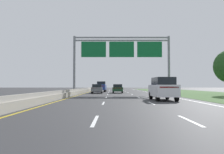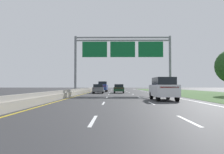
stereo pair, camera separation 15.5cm
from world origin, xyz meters
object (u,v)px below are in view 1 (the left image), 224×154
object	(u,v)px
overhead_sign_gantry	(122,52)
car_grey_left_lane_sedan	(98,89)
pickup_truck_blue	(102,87)
car_white_right_lane_suv	(164,88)
car_darkgreen_centre_lane_sedan	(118,88)

from	to	relation	value
overhead_sign_gantry	car_grey_left_lane_sedan	size ratio (longest dim) A/B	3.39
pickup_truck_blue	car_grey_left_lane_sedan	distance (m)	9.13
car_grey_left_lane_sedan	car_white_right_lane_suv	distance (m)	20.39
car_grey_left_lane_sedan	car_darkgreen_centre_lane_sedan	xyz separation A→B (m)	(3.61, 1.55, 0.00)
overhead_sign_gantry	car_darkgreen_centre_lane_sedan	world-z (taller)	overhead_sign_gantry
overhead_sign_gantry	pickup_truck_blue	xyz separation A→B (m)	(-3.78, 13.49, -5.40)
car_darkgreen_centre_lane_sedan	car_white_right_lane_suv	world-z (taller)	car_white_right_lane_suv
overhead_sign_gantry	car_white_right_lane_suv	xyz separation A→B (m)	(3.22, -14.67, -5.37)
car_grey_left_lane_sedan	car_white_right_lane_suv	world-z (taller)	car_white_right_lane_suv
car_grey_left_lane_sedan	car_white_right_lane_suv	xyz separation A→B (m)	(7.30, -19.04, 0.28)
overhead_sign_gantry	car_white_right_lane_suv	distance (m)	15.95
car_darkgreen_centre_lane_sedan	car_white_right_lane_suv	distance (m)	20.92
car_darkgreen_centre_lane_sedan	car_grey_left_lane_sedan	bearing A→B (deg)	114.58
car_white_right_lane_suv	overhead_sign_gantry	bearing A→B (deg)	11.30
car_grey_left_lane_sedan	overhead_sign_gantry	bearing A→B (deg)	-138.47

